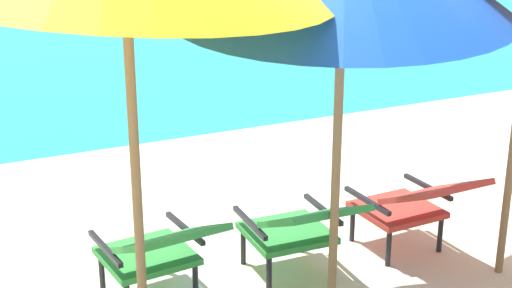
# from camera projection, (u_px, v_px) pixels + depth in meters

# --- Properties ---
(ground_plane) EXTENTS (40.00, 40.00, 0.00)m
(ground_plane) POSITION_uv_depth(u_px,v_px,m) (117.00, 112.00, 8.45)
(ground_plane) COLOR beige
(ocean_band) EXTENTS (40.00, 18.00, 0.01)m
(ocean_band) POSITION_uv_depth(u_px,v_px,m) (10.00, 10.00, 15.14)
(ocean_band) COLOR #28B2B7
(ocean_band) RESTS_ON ground_plane
(lounge_chair_left) EXTENTS (0.62, 0.92, 0.68)m
(lounge_chair_left) POSITION_uv_depth(u_px,v_px,m) (158.00, 249.00, 4.43)
(lounge_chair_left) COLOR #338E3D
(lounge_chair_left) RESTS_ON ground_plane
(lounge_chair_center) EXTENTS (0.57, 0.89, 0.68)m
(lounge_chair_center) POSITION_uv_depth(u_px,v_px,m) (299.00, 226.00, 4.72)
(lounge_chair_center) COLOR #338E3D
(lounge_chair_center) RESTS_ON ground_plane
(lounge_chair_right) EXTENTS (0.57, 0.89, 0.68)m
(lounge_chair_right) POSITION_uv_depth(u_px,v_px,m) (414.00, 202.00, 5.07)
(lounge_chair_right) COLOR red
(lounge_chair_right) RESTS_ON ground_plane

